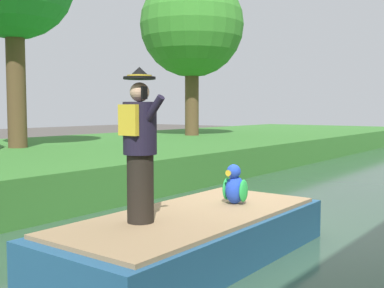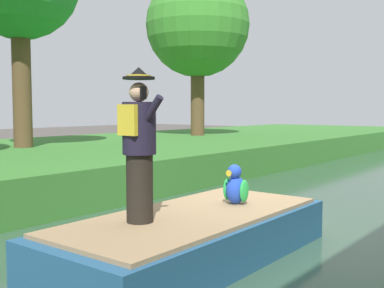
# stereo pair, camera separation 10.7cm
# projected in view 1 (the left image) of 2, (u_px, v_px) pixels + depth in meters

# --- Properties ---
(ground_plane) EXTENTS (80.00, 80.00, 0.00)m
(ground_plane) POSITION_uv_depth(u_px,v_px,m) (250.00, 242.00, 7.44)
(ground_plane) COLOR #4C4742
(canal_water) EXTENTS (6.30, 48.00, 0.10)m
(canal_water) POSITION_uv_depth(u_px,v_px,m) (250.00, 238.00, 7.44)
(canal_water) COLOR #33513D
(canal_water) RESTS_ON ground
(boat) EXTENTS (1.83, 4.21, 0.61)m
(boat) POSITION_uv_depth(u_px,v_px,m) (192.00, 237.00, 6.24)
(boat) COLOR #23517A
(boat) RESTS_ON canal_water
(person_pirate) EXTENTS (0.61, 0.42, 1.85)m
(person_pirate) POSITION_uv_depth(u_px,v_px,m) (140.00, 145.00, 5.66)
(person_pirate) COLOR black
(person_pirate) RESTS_ON boat
(parrot_plush) EXTENTS (0.36, 0.35, 0.57)m
(parrot_plush) POSITION_uv_depth(u_px,v_px,m) (235.00, 187.00, 6.82)
(parrot_plush) COLOR blue
(parrot_plush) RESTS_ON boat
(tree_slender) EXTENTS (4.26, 4.26, 6.67)m
(tree_slender) POSITION_uv_depth(u_px,v_px,m) (192.00, 26.00, 19.63)
(tree_slender) COLOR brown
(tree_slender) RESTS_ON grass_bank_near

